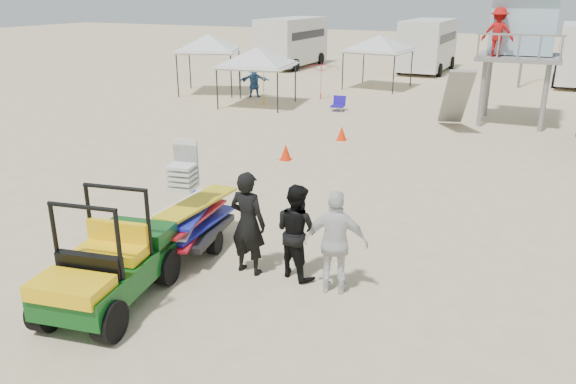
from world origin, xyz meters
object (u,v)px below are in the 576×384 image
at_px(man_left, 248,223).
at_px(lifeguard_tower, 520,30).
at_px(surf_trailer, 188,213).
at_px(utility_cart, 104,257).

xyz_separation_m(man_left, lifeguard_tower, (3.16, 15.58, 2.58)).
bearing_deg(lifeguard_tower, surf_trailer, -107.01).
relative_size(man_left, lifeguard_tower, 0.41).
bearing_deg(utility_cart, surf_trailer, 89.84).
distance_m(surf_trailer, man_left, 1.55).
xyz_separation_m(utility_cart, lifeguard_tower, (4.68, 17.62, 2.67)).
bearing_deg(utility_cart, lifeguard_tower, 75.12).
height_order(utility_cart, man_left, man_left).
bearing_deg(surf_trailer, lifeguard_tower, 72.99).
height_order(surf_trailer, man_left, surf_trailer).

